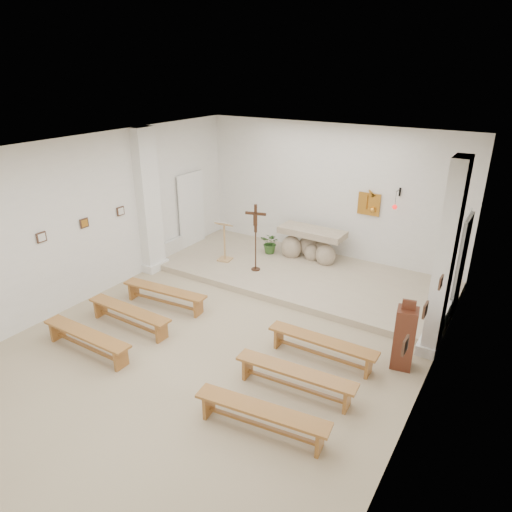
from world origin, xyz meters
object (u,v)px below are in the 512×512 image
Objects in this scene: bench_left_front at (164,293)px; bench_right_second at (295,375)px; bench_right_third at (262,414)px; crucifix_stand at (256,233)px; bench_right_front at (322,344)px; lectern at (224,241)px; altar at (311,246)px; donation_pedestal at (404,338)px; bench_left_third at (87,338)px; bench_left_second at (129,313)px.

bench_right_second is at bearing -20.79° from bench_left_front.
bench_right_second and bench_right_third have the same top height.
crucifix_stand is 0.84× the size of bench_right_front.
bench_right_second is at bearing -51.69° from lectern.
lectern reaches higher than bench_right_front.
altar is 1.34× the size of donation_pedestal.
bench_left_front is 3.63m from bench_right_front.
bench_left_front is 3.77m from bench_right_second.
bench_left_front is at bearing -95.64° from lectern.
bench_left_front is 1.00× the size of bench_right_third.
donation_pedestal is at bearing -39.35° from crucifix_stand.
lectern is 0.54× the size of bench_right_second.
bench_left_third is at bearing -97.43° from lectern.
bench_left_second is at bearing 175.82° from bench_right_second.
bench_right_third is at bearing 0.01° from bench_left_third.
crucifix_stand is 4.50m from bench_left_third.
bench_left_third is at bearing -89.26° from bench_left_second.
bench_left_third is (-1.63, -5.73, -0.18)m from altar.
altar is 5.14m from bench_right_second.
bench_left_front and bench_right_third have the same top height.
bench_right_second is (-0.00, -1.01, 0.00)m from bench_right_front.
bench_left_second is at bearing -96.80° from lectern.
altar is 5.00m from bench_left_second.
donation_pedestal is 0.65× the size of bench_left_third.
donation_pedestal is at bearing -43.33° from altar.
crucifix_stand is 2.60m from bench_left_front.
altar is at bearing 117.63° from bench_right_front.
bench_left_second is 1.01m from bench_left_third.
crucifix_stand reaches higher than bench_right_front.
bench_right_front is at bearing -42.15° from lectern.
donation_pedestal is 0.65× the size of bench_right_front.
lectern reaches higher than bench_left_third.
bench_left_second is (0.00, -1.01, 0.00)m from bench_left_front.
bench_right_second is (-1.23, -1.56, -0.25)m from donation_pedestal.
lectern is at bearing 93.54° from bench_left_second.
bench_left_second is at bearing -172.84° from donation_pedestal.
donation_pedestal reaches higher than bench_right_second.
crucifix_stand reaches higher than bench_right_second.
lectern is at bearing 88.67° from bench_left_front.
bench_right_third is (3.63, 0.00, 0.00)m from bench_left_third.
bench_left_second is at bearing -108.03° from altar.
bench_left_second is at bearing -119.28° from crucifix_stand.
bench_left_front and bench_right_front have the same top height.
bench_right_third is (3.80, -4.44, -0.37)m from lectern.
lectern is at bearing 159.48° from crucifix_stand.
bench_right_second is 1.00× the size of bench_right_third.
bench_left_second is at bearing -165.22° from bench_right_front.
bench_right_third is (-1.23, -2.57, -0.25)m from donation_pedestal.
lectern is 0.55× the size of bench_left_third.
bench_left_second is 0.99× the size of bench_right_third.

